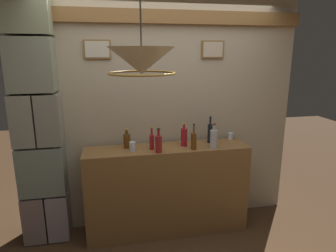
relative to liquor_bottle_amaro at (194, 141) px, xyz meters
name	(u,v)px	position (x,y,z in m)	size (l,w,h in m)	color
panelled_rear_partition	(162,103)	(-0.26, 0.40, 0.34)	(3.12, 0.15, 2.74)	#BCAD8E
stone_pillar	(38,120)	(-1.57, 0.25, 0.24)	(0.47, 0.34, 2.66)	gray
bar_shelf_unit	(167,189)	(-0.26, 0.12, -0.60)	(1.78, 0.41, 1.00)	olive
liquor_bottle_amaro	(194,141)	(0.00, 0.00, 0.00)	(0.06, 0.06, 0.28)	brown
liquor_bottle_mezcal	(152,141)	(-0.43, 0.09, -0.01)	(0.05, 0.05, 0.24)	#A52027
liquor_bottle_tequila	(210,133)	(0.25, 0.20, 0.02)	(0.05, 0.05, 0.30)	black
liquor_bottle_vermouth	(214,139)	(0.22, 0.00, 0.01)	(0.08, 0.08, 0.27)	silver
liquor_bottle_rum	(159,144)	(-0.38, -0.03, 0.00)	(0.07, 0.07, 0.26)	maroon
liquor_bottle_sherry	(127,140)	(-0.69, 0.19, -0.01)	(0.08, 0.08, 0.21)	brown
liquor_bottle_rye	(184,137)	(-0.07, 0.14, 0.01)	(0.07, 0.07, 0.25)	#A31C26
glass_tumbler_rocks	(231,136)	(0.54, 0.28, -0.06)	(0.06, 0.06, 0.08)	silver
glass_tumbler_highball	(132,146)	(-0.64, 0.08, -0.05)	(0.07, 0.07, 0.10)	silver
pendant_lamp	(141,61)	(-0.61, -0.71, 0.84)	(0.49, 0.49, 0.58)	#EFE5C6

